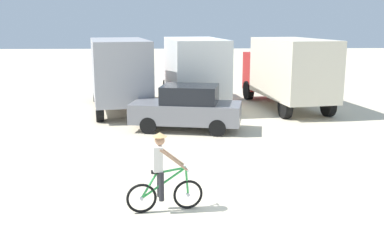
{
  "coord_description": "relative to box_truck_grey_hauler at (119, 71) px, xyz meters",
  "views": [
    {
      "loc": [
        -1.02,
        -10.17,
        4.18
      ],
      "look_at": [
        -0.44,
        3.91,
        1.1
      ],
      "focal_mm": 42.73,
      "sensor_mm": 36.0,
      "label": 1
    }
  ],
  "objects": [
    {
      "name": "ground_plane",
      "position": [
        3.56,
        -11.28,
        -1.87
      ],
      "size": [
        120.0,
        120.0,
        0.0
      ],
      "primitive_type": "plane",
      "color": "beige"
    },
    {
      "name": "box_truck_grey_hauler",
      "position": [
        0.0,
        0.0,
        0.0
      ],
      "size": [
        3.55,
        7.06,
        3.35
      ],
      "color": "#9E9EA3",
      "rests_on": "ground"
    },
    {
      "name": "sedan_parked",
      "position": [
        3.06,
        -4.16,
        -0.99
      ],
      "size": [
        4.46,
        2.54,
        1.76
      ],
      "color": "slate",
      "rests_on": "ground"
    },
    {
      "name": "box_truck_cream_rv",
      "position": [
        8.04,
        0.28,
        0.0
      ],
      "size": [
        3.39,
        7.03,
        3.35
      ],
      "color": "beige",
      "rests_on": "ground"
    },
    {
      "name": "cyclist_orange_shirt",
      "position": [
        2.28,
        -11.87,
        -1.03
      ],
      "size": [
        1.71,
        0.55,
        1.82
      ],
      "color": "black",
      "rests_on": "ground"
    },
    {
      "name": "box_truck_white_box",
      "position": [
        3.52,
        0.89,
        0.0
      ],
      "size": [
        3.15,
        6.98,
        3.35
      ],
      "color": "white",
      "rests_on": "ground"
    }
  ]
}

